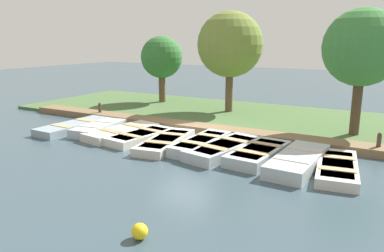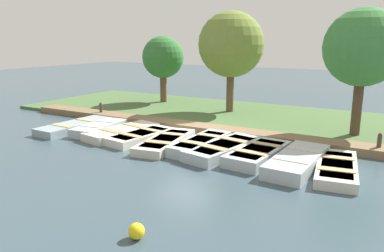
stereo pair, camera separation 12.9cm
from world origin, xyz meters
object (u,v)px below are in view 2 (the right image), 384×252
object	(u,v)px
rowboat_6	(224,148)
park_tree_center	(363,48)
mooring_post_near	(101,110)
rowboat_8	(298,161)
rowboat_3	(141,136)
rowboat_5	(201,144)
rowboat_0	(75,126)
park_tree_left	(231,45)
rowboat_1	(99,128)
rowboat_9	(337,168)
mooring_post_far	(379,144)
park_tree_far_left	(163,58)
rowboat_4	(166,142)
rowboat_2	(122,132)
rowboat_7	(258,153)
buoy	(136,231)

from	to	relation	value
rowboat_6	park_tree_center	size ratio (longest dim) A/B	0.68
mooring_post_near	rowboat_8	bearing A→B (deg)	76.04
rowboat_3	mooring_post_near	xyz separation A→B (m)	(-2.51, -4.48, 0.24)
rowboat_3	rowboat_5	world-z (taller)	rowboat_5
rowboat_5	rowboat_8	world-z (taller)	rowboat_8
rowboat_0	park_tree_left	world-z (taller)	park_tree_left
rowboat_1	rowboat_0	bearing A→B (deg)	-86.75
rowboat_0	rowboat_8	size ratio (longest dim) A/B	1.03
rowboat_1	rowboat_9	size ratio (longest dim) A/B	0.86
rowboat_5	rowboat_3	bearing A→B (deg)	-85.92
park_tree_center	mooring_post_near	bearing A→B (deg)	-80.03
rowboat_1	park_tree_center	distance (m)	11.28
rowboat_1	rowboat_5	xyz separation A→B (m)	(0.04, 5.05, 0.01)
rowboat_8	rowboat_5	bearing A→B (deg)	-92.27
mooring_post_near	mooring_post_far	world-z (taller)	same
rowboat_3	rowboat_6	world-z (taller)	rowboat_6
rowboat_5	park_tree_center	world-z (taller)	park_tree_center
rowboat_0	rowboat_8	bearing A→B (deg)	91.11
rowboat_5	park_tree_far_left	world-z (taller)	park_tree_far_left
rowboat_9	park_tree_far_left	world-z (taller)	park_tree_far_left
rowboat_4	rowboat_8	xyz separation A→B (m)	(-0.01, 5.00, 0.06)
rowboat_6	rowboat_9	size ratio (longest dim) A/B	1.06
rowboat_2	mooring_post_far	size ratio (longest dim) A/B	4.28
rowboat_2	rowboat_7	distance (m)	6.05
buoy	rowboat_0	bearing A→B (deg)	-126.47
rowboat_1	rowboat_7	size ratio (longest dim) A/B	0.92
rowboat_2	rowboat_5	bearing A→B (deg)	98.38
rowboat_2	park_tree_center	distance (m)	10.19
rowboat_1	park_tree_left	distance (m)	8.11
rowboat_7	rowboat_8	bearing A→B (deg)	86.50
rowboat_3	park_tree_center	xyz separation A→B (m)	(-4.60, 7.41, 3.45)
park_tree_center	rowboat_9	bearing A→B (deg)	0.93
rowboat_0	rowboat_9	size ratio (longest dim) A/B	1.07
rowboat_4	rowboat_7	bearing A→B (deg)	84.12
rowboat_7	mooring_post_near	distance (m)	9.75
rowboat_8	park_tree_left	size ratio (longest dim) A/B	0.64
park_tree_far_left	rowboat_9	bearing A→B (deg)	56.15
rowboat_5	rowboat_6	xyz separation A→B (m)	(0.15, 1.02, -0.00)
rowboat_7	mooring_post_far	world-z (taller)	mooring_post_far
rowboat_0	park_tree_far_left	distance (m)	8.16
rowboat_2	rowboat_0	bearing A→B (deg)	-75.88
park_tree_left	rowboat_6	bearing A→B (deg)	22.75
rowboat_3	rowboat_8	distance (m)	6.33
mooring_post_far	mooring_post_near	bearing A→B (deg)	-90.00
rowboat_1	buoy	bearing A→B (deg)	41.74
rowboat_4	mooring_post_far	size ratio (longest dim) A/B	4.40
rowboat_9	rowboat_8	bearing A→B (deg)	-94.59
rowboat_6	mooring_post_far	size ratio (longest dim) A/B	4.39
buoy	park_tree_center	xyz separation A→B (m)	(-10.77, 2.78, 3.45)
mooring_post_near	park_tree_far_left	bearing A→B (deg)	175.43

